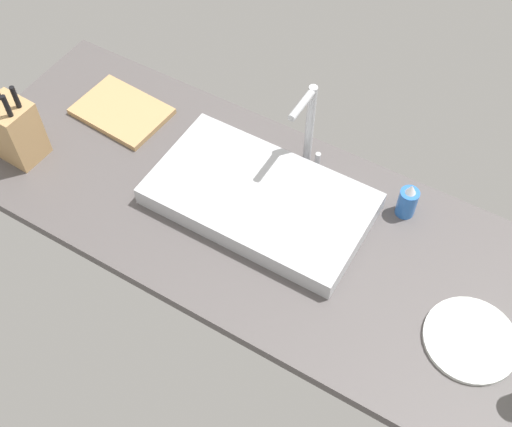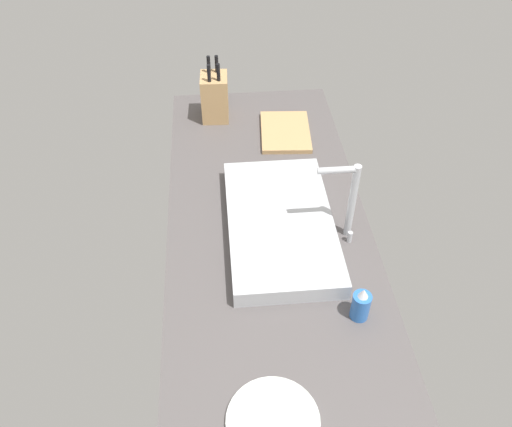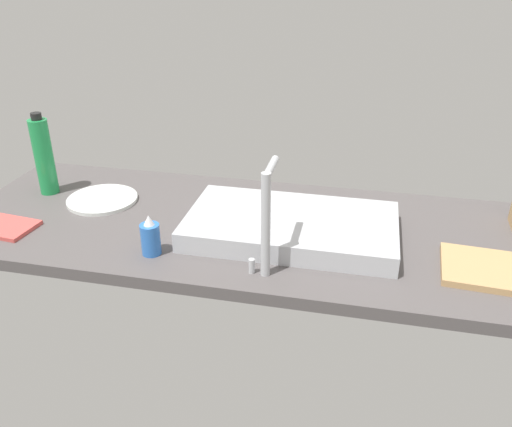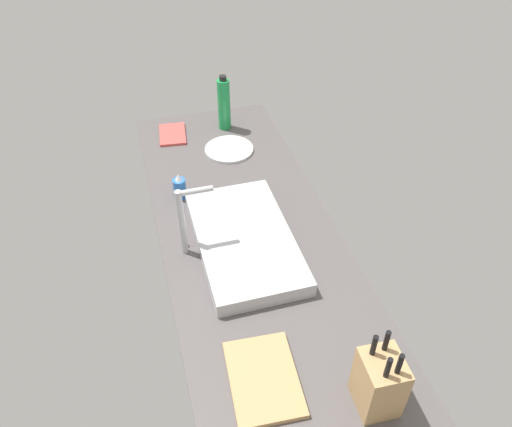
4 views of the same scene
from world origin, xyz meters
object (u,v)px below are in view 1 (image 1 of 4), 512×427
(faucet, at_px, (309,122))
(cutting_board, at_px, (122,111))
(knife_block, at_px, (15,130))
(soap_bottle, at_px, (407,201))
(dinner_plate, at_px, (470,340))
(sink_basin, at_px, (260,199))

(faucet, bearing_deg, cutting_board, -168.74)
(knife_block, bearing_deg, soap_bottle, 22.08)
(faucet, height_order, dinner_plate, faucet)
(knife_block, distance_m, soap_bottle, 1.10)
(faucet, relative_size, knife_block, 1.07)
(faucet, distance_m, soap_bottle, 0.34)
(faucet, xyz_separation_m, knife_block, (-0.72, -0.39, -0.06))
(sink_basin, bearing_deg, knife_block, -164.83)
(soap_bottle, bearing_deg, knife_block, -160.59)
(cutting_board, relative_size, dinner_plate, 1.21)
(sink_basin, height_order, dinner_plate, sink_basin)
(knife_block, bearing_deg, cutting_board, 64.84)
(knife_block, relative_size, soap_bottle, 2.25)
(faucet, xyz_separation_m, soap_bottle, (0.32, -0.02, -0.11))
(faucet, distance_m, dinner_plate, 0.69)
(faucet, xyz_separation_m, cutting_board, (-0.57, -0.11, -0.15))
(faucet, bearing_deg, dinner_plate, -26.15)
(knife_block, xyz_separation_m, cutting_board, (0.14, 0.27, -0.09))
(sink_basin, bearing_deg, dinner_plate, -8.37)
(faucet, height_order, cutting_board, faucet)
(sink_basin, xyz_separation_m, dinner_plate, (0.63, -0.09, -0.02))
(cutting_board, bearing_deg, sink_basin, -9.17)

